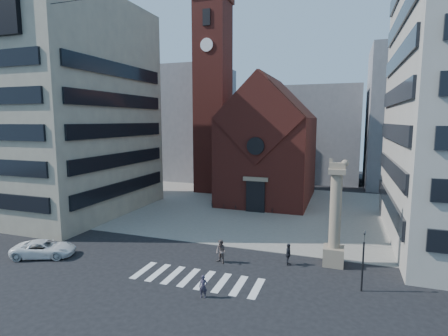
{
  "coord_description": "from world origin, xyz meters",
  "views": [
    {
      "loc": [
        10.52,
        -25.5,
        11.65
      ],
      "look_at": [
        -1.15,
        8.0,
        6.81
      ],
      "focal_mm": 28.0,
      "sensor_mm": 36.0,
      "label": 1
    }
  ],
  "objects_px": {
    "white_car": "(44,249)",
    "scooter_0": "(212,203)",
    "pedestrian_1": "(221,252)",
    "pedestrian_2": "(288,254)",
    "pedestrian_0": "(203,287)",
    "lion_column": "(335,224)",
    "traffic_light": "(363,259)"
  },
  "relations": [
    {
      "from": "white_car",
      "to": "scooter_0",
      "type": "distance_m",
      "value": 22.22
    },
    {
      "from": "pedestrian_1",
      "to": "pedestrian_2",
      "type": "xyz_separation_m",
      "value": [
        5.29,
        1.43,
        -0.08
      ]
    },
    {
      "from": "pedestrian_2",
      "to": "pedestrian_0",
      "type": "bearing_deg",
      "value": 144.7
    },
    {
      "from": "pedestrian_0",
      "to": "white_car",
      "type": "bearing_deg",
      "value": 164.62
    },
    {
      "from": "lion_column",
      "to": "pedestrian_1",
      "type": "distance_m",
      "value": 9.49
    },
    {
      "from": "lion_column",
      "to": "pedestrian_0",
      "type": "distance_m",
      "value": 11.87
    },
    {
      "from": "pedestrian_2",
      "to": "scooter_0",
      "type": "relative_size",
      "value": 0.96
    },
    {
      "from": "pedestrian_0",
      "to": "scooter_0",
      "type": "bearing_deg",
      "value": 101.58
    },
    {
      "from": "traffic_light",
      "to": "pedestrian_2",
      "type": "distance_m",
      "value": 6.27
    },
    {
      "from": "scooter_0",
      "to": "white_car",
      "type": "bearing_deg",
      "value": -133.35
    },
    {
      "from": "pedestrian_2",
      "to": "pedestrian_1",
      "type": "bearing_deg",
      "value": 101.85
    },
    {
      "from": "pedestrian_1",
      "to": "scooter_0",
      "type": "distance_m",
      "value": 18.73
    },
    {
      "from": "lion_column",
      "to": "pedestrian_0",
      "type": "bearing_deg",
      "value": -133.44
    },
    {
      "from": "pedestrian_0",
      "to": "pedestrian_2",
      "type": "distance_m",
      "value": 8.44
    },
    {
      "from": "lion_column",
      "to": "pedestrian_2",
      "type": "height_order",
      "value": "lion_column"
    },
    {
      "from": "white_car",
      "to": "pedestrian_1",
      "type": "bearing_deg",
      "value": -98.61
    },
    {
      "from": "traffic_light",
      "to": "pedestrian_1",
      "type": "distance_m",
      "value": 10.91
    },
    {
      "from": "lion_column",
      "to": "scooter_0",
      "type": "distance_m",
      "value": 21.93
    },
    {
      "from": "white_car",
      "to": "pedestrian_2",
      "type": "relative_size",
      "value": 2.84
    },
    {
      "from": "pedestrian_0",
      "to": "scooter_0",
      "type": "distance_m",
      "value": 24.36
    },
    {
      "from": "scooter_0",
      "to": "pedestrian_1",
      "type": "bearing_deg",
      "value": -90.53
    },
    {
      "from": "lion_column",
      "to": "traffic_light",
      "type": "relative_size",
      "value": 2.02
    },
    {
      "from": "white_car",
      "to": "pedestrian_0",
      "type": "distance_m",
      "value": 15.77
    },
    {
      "from": "white_car",
      "to": "pedestrian_2",
      "type": "bearing_deg",
      "value": -98.36
    },
    {
      "from": "pedestrian_2",
      "to": "scooter_0",
      "type": "bearing_deg",
      "value": 35.59
    },
    {
      "from": "traffic_light",
      "to": "scooter_0",
      "type": "height_order",
      "value": "traffic_light"
    },
    {
      "from": "scooter_0",
      "to": "pedestrian_2",
      "type": "bearing_deg",
      "value": -74.99
    },
    {
      "from": "lion_column",
      "to": "pedestrian_1",
      "type": "height_order",
      "value": "lion_column"
    },
    {
      "from": "pedestrian_0",
      "to": "pedestrian_1",
      "type": "bearing_deg",
      "value": 89.95
    },
    {
      "from": "traffic_light",
      "to": "pedestrian_1",
      "type": "relative_size",
      "value": 2.21
    },
    {
      "from": "traffic_light",
      "to": "pedestrian_2",
      "type": "height_order",
      "value": "traffic_light"
    },
    {
      "from": "pedestrian_2",
      "to": "traffic_light",
      "type": "bearing_deg",
      "value": -120.02
    }
  ]
}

